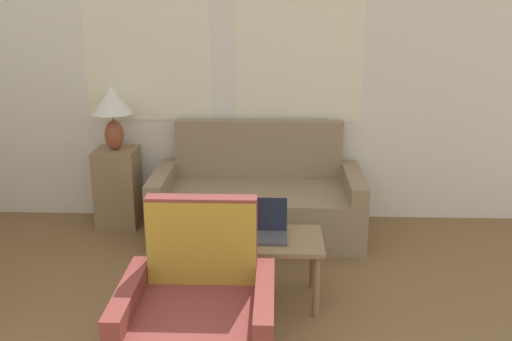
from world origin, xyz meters
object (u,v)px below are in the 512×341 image
Objects in this scene: table_lamp at (112,107)px; coffee_table at (254,246)px; couch at (258,203)px; laptop at (264,229)px; cup_navy at (227,238)px; cup_yellow at (203,227)px; armchair at (199,326)px; tv_remote at (227,232)px.

table_lamp is 0.61× the size of coffee_table.
couch is 5.86× the size of laptop.
cup_yellow is (-0.18, 0.16, 0.00)m from cup_navy.
armchair is at bearing -98.36° from cup_navy.
cup_navy is 0.66× the size of tv_remote.
couch is 1.30m from cup_navy.
couch reaches higher than cup_yellow.
cup_navy is at bearing -151.50° from laptop.
laptop is (1.32, -1.29, -0.56)m from table_lamp.
coffee_table is 0.22m from cup_navy.
laptop is (0.08, -1.14, 0.24)m from couch.
laptop is at bearing 67.37° from armchair.
couch is 1.98m from armchair.
coffee_table is (1.25, -1.32, -0.67)m from table_lamp.
table_lamp is 1.94m from coffee_table.
armchair is at bearing -84.96° from cup_yellow.
armchair is 1.02× the size of coffee_table.
cup_navy is at bearing -84.61° from tv_remote.
tv_remote is (-0.02, 0.17, -0.03)m from cup_navy.
couch reaches higher than laptop.
tv_remote is at bearing 2.89° from cup_yellow.
laptop reaches higher than coffee_table.
cup_navy is 0.24m from cup_yellow.
couch is 1.48m from table_lamp.
table_lamp is at bearing 127.18° from cup_navy.
armchair reaches higher than tv_remote.
cup_yellow is (-0.07, 0.85, 0.23)m from armchair.
couch is at bearing 94.08° from laptop.
table_lamp is at bearing 173.14° from couch.
coffee_table is at bearing -10.25° from cup_yellow.
cup_navy is at bearing -150.02° from coffee_table.
laptop is 0.26m from tv_remote.
armchair reaches higher than laptop.
coffee_table is at bearing 29.98° from cup_navy.
laptop is 3.02× the size of cup_navy.
table_lamp reaches higher than cup_navy.
cup_yellow is (-0.41, 0.03, -0.01)m from laptop.
coffee_table is 0.13m from laptop.
tv_remote is (-0.17, -1.10, 0.19)m from couch.
couch is 3.17× the size of table_lamp.
cup_navy is (-0.17, -0.10, 0.10)m from coffee_table.
table_lamp is 1.85× the size of laptop.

